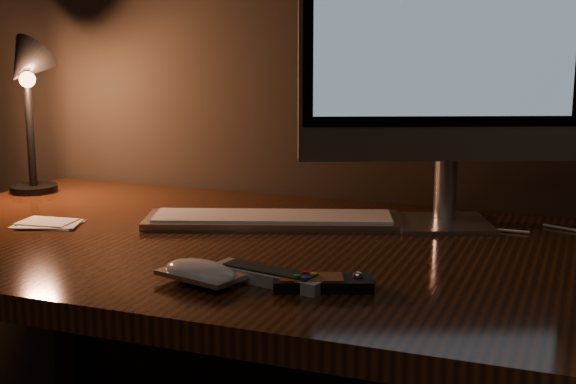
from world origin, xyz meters
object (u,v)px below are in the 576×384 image
(desk, at_px, (335,310))
(desk_lamp, at_px, (27,87))
(keyboard, at_px, (273,219))
(mouse, at_px, (200,276))
(media_remote, at_px, (323,283))
(monitor, at_px, (448,45))
(tv_remote, at_px, (269,276))

(desk, relative_size, desk_lamp, 4.68)
(keyboard, bearing_deg, desk, -40.83)
(desk, distance_m, mouse, 0.35)
(keyboard, relative_size, media_remote, 3.21)
(media_remote, bearing_deg, monitor, 57.79)
(monitor, relative_size, tv_remote, 3.00)
(mouse, bearing_deg, media_remote, 27.73)
(monitor, relative_size, media_remote, 3.78)
(mouse, distance_m, media_remote, 0.17)
(keyboard, height_order, mouse, mouse)
(desk, xyz_separation_m, desk_lamp, (-0.72, 0.11, 0.36))
(keyboard, height_order, tv_remote, tv_remote)
(media_remote, distance_m, desk_lamp, 0.90)
(monitor, height_order, mouse, monitor)
(desk_lamp, bearing_deg, tv_remote, -37.17)
(media_remote, bearing_deg, keyboard, 101.35)
(desk, xyz_separation_m, monitor, (0.15, 0.15, 0.45))
(monitor, bearing_deg, desk_lamp, 159.87)
(media_remote, bearing_deg, desk, 82.94)
(desk, xyz_separation_m, tv_remote, (-0.01, -0.27, 0.14))
(desk, relative_size, tv_remote, 8.81)
(media_remote, bearing_deg, desk_lamp, 132.95)
(tv_remote, bearing_deg, mouse, -144.60)
(desk, bearing_deg, media_remote, -75.85)
(desk, distance_m, desk_lamp, 0.81)
(desk, distance_m, tv_remote, 0.30)
(monitor, bearing_deg, desk, -157.73)
(media_remote, xyz_separation_m, desk_lamp, (-0.79, 0.38, 0.22))
(monitor, bearing_deg, media_remote, -123.85)
(monitor, xyz_separation_m, keyboard, (-0.29, -0.10, -0.31))
(monitor, height_order, desk_lamp, monitor)
(desk_lamp, bearing_deg, desk, -17.57)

